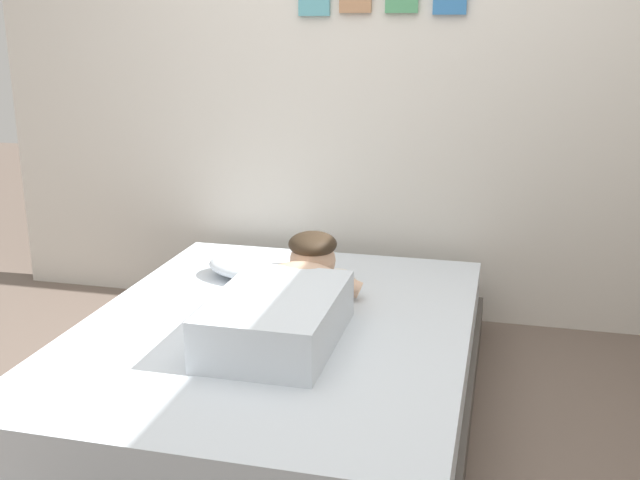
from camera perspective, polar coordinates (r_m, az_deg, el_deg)
name	(u,v)px	position (r m, az deg, el deg)	size (l,w,h in m)	color
ground_plane	(295,470)	(2.63, -1.94, -17.01)	(12.00, 12.00, 0.00)	#66564C
back_wall	(380,63)	(3.71, 4.55, 13.20)	(4.00, 0.12, 2.50)	silver
bed	(277,365)	(2.94, -3.30, -9.41)	(1.49, 1.93, 0.35)	#4C4742
pillow	(266,266)	(3.34, -4.15, -1.98)	(0.52, 0.32, 0.11)	silver
person_lying	(288,301)	(2.78, -2.43, -4.61)	(0.43, 0.92, 0.27)	silver
coffee_cup	(339,280)	(3.20, 1.44, -3.05)	(0.12, 0.09, 0.07)	white
cell_phone	(305,309)	(2.98, -1.11, -5.25)	(0.07, 0.14, 0.01)	black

